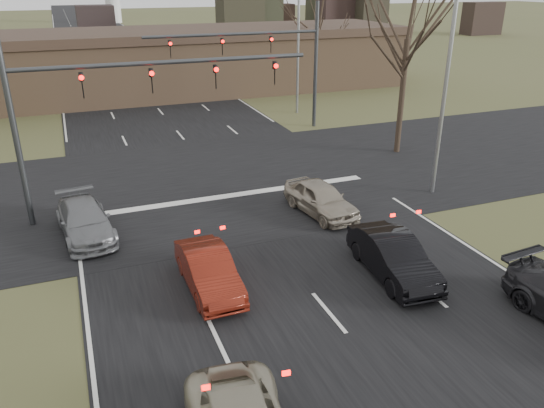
# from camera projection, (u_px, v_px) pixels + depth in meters

# --- Properties ---
(ground) EXTENTS (360.00, 360.00, 0.00)m
(ground) POSITION_uv_depth(u_px,v_px,m) (382.00, 377.00, 13.45)
(ground) COLOR #4B4F2A
(ground) RESTS_ON ground
(road_main) EXTENTS (14.00, 300.00, 0.02)m
(road_main) POSITION_uv_depth(u_px,v_px,m) (117.00, 60.00, 64.84)
(road_main) COLOR black
(road_main) RESTS_ON ground
(road_cross) EXTENTS (200.00, 14.00, 0.02)m
(road_cross) POSITION_uv_depth(u_px,v_px,m) (219.00, 181.00, 26.30)
(road_cross) COLOR black
(road_cross) RESTS_ON ground
(building) EXTENTS (42.40, 10.40, 5.30)m
(building) POSITION_uv_depth(u_px,v_px,m) (166.00, 62.00, 45.62)
(building) COLOR #806044
(building) RESTS_ON ground
(mast_arm_near) EXTENTS (12.12, 0.24, 8.00)m
(mast_arm_near) POSITION_uv_depth(u_px,v_px,m) (100.00, 95.00, 20.85)
(mast_arm_near) COLOR #383A3D
(mast_arm_near) RESTS_ON ground
(mast_arm_far) EXTENTS (11.12, 0.24, 8.00)m
(mast_arm_far) POSITION_uv_depth(u_px,v_px,m) (276.00, 52.00, 33.24)
(mast_arm_far) COLOR #383A3D
(mast_arm_far) RESTS_ON ground
(streetlight_right_near) EXTENTS (2.34, 0.25, 10.00)m
(streetlight_right_near) POSITION_uv_depth(u_px,v_px,m) (444.00, 72.00, 22.76)
(streetlight_right_near) COLOR gray
(streetlight_right_near) RESTS_ON ground
(streetlight_right_far) EXTENTS (2.34, 0.25, 10.00)m
(streetlight_right_far) POSITION_uv_depth(u_px,v_px,m) (296.00, 35.00, 37.49)
(streetlight_right_far) COLOR gray
(streetlight_right_far) RESTS_ON ground
(tree_right_far) EXTENTS (5.40, 5.40, 9.00)m
(tree_right_far) POSITION_uv_depth(u_px,v_px,m) (319.00, 7.00, 45.69)
(tree_right_far) COLOR black
(tree_right_far) RESTS_ON ground
(car_black_hatch) EXTENTS (1.87, 4.44, 1.43)m
(car_black_hatch) POSITION_uv_depth(u_px,v_px,m) (393.00, 257.00, 17.79)
(car_black_hatch) COLOR black
(car_black_hatch) RESTS_ON ground
(car_grey_ahead) EXTENTS (2.30, 4.65, 1.30)m
(car_grey_ahead) POSITION_uv_depth(u_px,v_px,m) (85.00, 220.00, 20.59)
(car_grey_ahead) COLOR slate
(car_grey_ahead) RESTS_ON ground
(car_red_ahead) EXTENTS (1.45, 4.02, 1.32)m
(car_red_ahead) POSITION_uv_depth(u_px,v_px,m) (209.00, 271.00, 17.03)
(car_red_ahead) COLOR maroon
(car_red_ahead) RESTS_ON ground
(car_silver_ahead) EXTENTS (2.18, 4.26, 1.39)m
(car_silver_ahead) POSITION_uv_depth(u_px,v_px,m) (321.00, 199.00, 22.50)
(car_silver_ahead) COLOR #A19682
(car_silver_ahead) RESTS_ON ground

